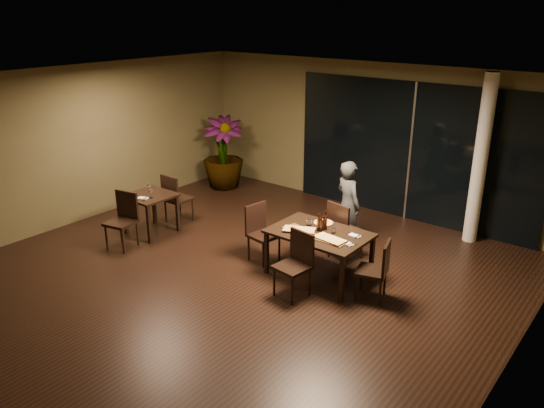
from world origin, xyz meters
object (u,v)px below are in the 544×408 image
Objects in this scene: diner at (348,205)px; potted_plant at (223,153)px; chair_side_near at (124,217)px; bottle_c at (325,220)px; bottle_a at (319,222)px; chair_side_far at (175,196)px; chair_main_far at (342,228)px; chair_main_near at (296,260)px; bottle_b at (322,224)px; chair_main_right at (378,267)px; side_table at (151,201)px; chair_main_left at (260,229)px; main_table at (319,237)px.

potted_plant is (-3.96, 1.06, 0.04)m from diner.
chair_side_near is 3.59m from bottle_c.
chair_side_far is at bearing 178.96° from bottle_a.
bottle_c reaches higher than chair_main_far.
diner is at bearing 105.79° from chair_main_near.
diner is at bearing -160.41° from chair_side_far.
bottle_a reaches higher than bottle_b.
chair_side_near is at bearing -163.81° from chair_main_near.
chair_main_near is at bearing -34.88° from potted_plant.
potted_plant is at bearing 151.72° from bottle_b.
chair_main_near is at bearing -75.36° from chair_main_right.
chair_main_right is 0.58× the size of diner.
bottle_a reaches higher than chair_side_far.
potted_plant is at bearing -8.73° from chair_main_far.
side_table is 0.84× the size of chair_main_left.
chair_side_far is 3.39m from diner.
diner is 5.54× the size of bottle_a.
bottle_c is at bearing -69.81° from chair_main_left.
chair_main_left reaches higher than side_table.
side_table is 0.51× the size of diner.
side_table is 0.48× the size of potted_plant.
diner is 1.21m from bottle_a.
side_table is 3.59m from chair_main_far.
main_table is 3.52m from chair_side_near.
main_table is 0.91× the size of potted_plant.
bottle_a is at bearing 122.49° from diner.
chair_side_far is 0.63× the size of diner.
diner reaches higher than chair_main_right.
chair_main_far is 1.36m from chair_main_left.
bottle_a is at bearing -74.31° from chair_main_left.
chair_main_far is 1.12× the size of chair_main_right.
main_table is at bearing -109.86° from chair_main_right.
chair_side_far is 1.00× the size of chair_side_near.
diner is (0.87, 1.32, 0.25)m from chair_main_left.
chair_side_far is at bearing -179.43° from bottle_c.
chair_main_far is 1.34m from chair_main_right.
main_table is at bearing -76.68° from chair_main_left.
chair_main_right is 0.55× the size of potted_plant.
bottle_c is at bearing 10.58° from side_table.
side_table is 3.45m from chair_main_near.
main_table is 1.11m from chair_main_left.
chair_main_near reaches higher than main_table.
main_table is 1.88× the size of side_table.
bottle_b is (0.02, 0.03, 0.20)m from main_table.
chair_main_far is (-0.02, 0.73, -0.11)m from main_table.
main_table is 1.57× the size of chair_main_left.
side_table is 2.34m from chair_main_left.
chair_side_far is (-2.31, 0.20, 0.01)m from chair_main_left.
bottle_a is at bearing 133.65° from main_table.
bottle_a is 0.11m from bottle_c.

